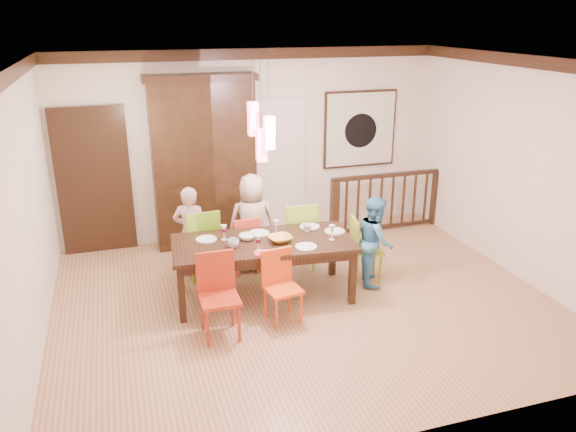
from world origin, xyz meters
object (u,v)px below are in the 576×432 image
object	(u,v)px
chair_far_left	(201,238)
chair_end_right	(367,245)
person_far_left	(191,233)
dining_table	(263,247)
balustrade	(387,201)
person_end_right	(375,241)
china_hutch	(204,162)
person_far_mid	(252,223)

from	to	relation	value
chair_far_left	chair_end_right	xyz separation A→B (m)	(2.09, -0.74, -0.07)
chair_end_right	person_far_left	xyz separation A→B (m)	(-2.21, 0.78, 0.14)
dining_table	person_far_left	bearing A→B (deg)	137.47
chair_far_left	person_far_left	world-z (taller)	person_far_left
dining_table	chair_end_right	distance (m)	1.45
chair_end_right	balustrade	bearing A→B (deg)	-23.39
dining_table	chair_end_right	bearing A→B (deg)	7.71
person_far_left	person_end_right	size ratio (longest dim) A/B	1.07
balustrade	person_far_left	bearing A→B (deg)	-166.24
china_hutch	person_far_mid	world-z (taller)	china_hutch
china_hutch	person_end_right	xyz separation A→B (m)	(1.87, -2.06, -0.70)
person_far_left	person_end_right	bearing A→B (deg)	-179.72
balustrade	chair_far_left	bearing A→B (deg)	-165.11
balustrade	person_far_left	xyz separation A→B (m)	(-3.31, -0.83, 0.14)
chair_far_left	person_end_right	bearing A→B (deg)	153.21
person_end_right	chair_far_left	bearing A→B (deg)	87.47
person_far_left	person_far_mid	bearing A→B (deg)	-158.27
dining_table	chair_far_left	world-z (taller)	chair_far_left
balustrade	china_hutch	bearing A→B (deg)	172.96
chair_end_right	person_far_left	size ratio (longest dim) A/B	0.68
balustrade	person_far_mid	distance (m)	2.61
chair_end_right	person_end_right	distance (m)	0.16
person_far_left	chair_far_left	bearing A→B (deg)	-175.12
person_far_mid	dining_table	bearing A→B (deg)	89.77
china_hutch	person_end_right	size ratio (longest dim) A/B	2.17
balustrade	person_far_left	size ratio (longest dim) A/B	1.54
chair_far_left	china_hutch	bearing A→B (deg)	-108.35
dining_table	chair_far_left	size ratio (longest dim) A/B	2.33
balustrade	person_far_left	world-z (taller)	person_far_left
chair_end_right	person_far_mid	distance (m)	1.58
chair_far_left	person_far_left	bearing A→B (deg)	-21.94
chair_end_right	dining_table	bearing A→B (deg)	103.71
person_far_mid	person_end_right	world-z (taller)	person_far_mid
chair_far_left	person_far_mid	distance (m)	0.73
person_end_right	dining_table	bearing A→B (deg)	107.35
balustrade	dining_table	bearing A→B (deg)	-146.92
chair_end_right	china_hutch	bearing A→B (deg)	53.84
chair_far_left	chair_end_right	bearing A→B (deg)	155.34
chair_end_right	person_end_right	world-z (taller)	person_end_right
chair_end_right	chair_far_left	bearing A→B (deg)	81.53
dining_table	person_far_mid	size ratio (longest dim) A/B	1.68
chair_far_left	person_far_mid	xyz separation A→B (m)	(0.72, 0.04, 0.12)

